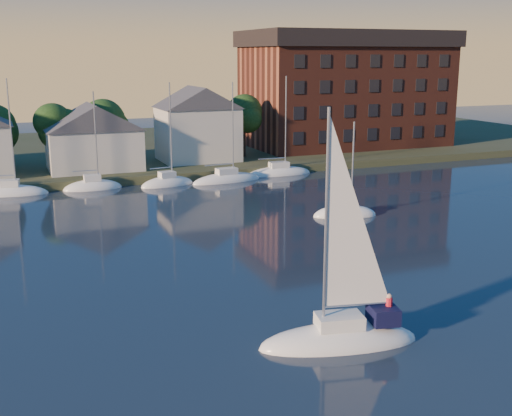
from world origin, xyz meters
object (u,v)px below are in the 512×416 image
clubhouse_centre (93,136)px  hero_sailboat (341,334)px  clubhouse_east (197,123)px  condo_block (346,88)px  drifting_sailboat_right (345,215)px

clubhouse_centre → hero_sailboat: (4.82, -53.18, -4.56)m
clubhouse_east → clubhouse_centre: bearing=-171.9°
clubhouse_east → condo_block: (26.00, 5.95, 3.79)m
hero_sailboat → drifting_sailboat_right: size_ratio=1.35×
clubhouse_east → drifting_sailboat_right: 32.10m
condo_block → hero_sailboat: 71.12m
clubhouse_centre → condo_block: size_ratio=0.37×
hero_sailboat → drifting_sailboat_right: (14.00, 23.99, -0.48)m
condo_block → clubhouse_east: bearing=-167.1°
clubhouse_centre → drifting_sailboat_right: clubhouse_centre is taller
clubhouse_centre → clubhouse_east: 14.17m
hero_sailboat → drifting_sailboat_right: 27.78m
clubhouse_east → hero_sailboat: (-9.18, -55.18, -5.43)m
clubhouse_centre → drifting_sailboat_right: bearing=-57.2°
clubhouse_centre → condo_block: condo_block is taller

